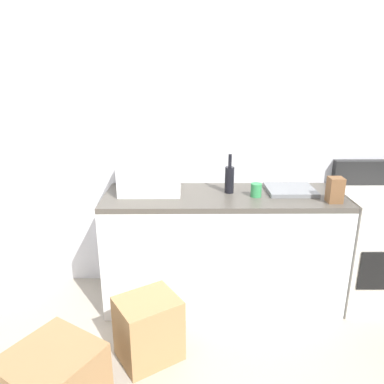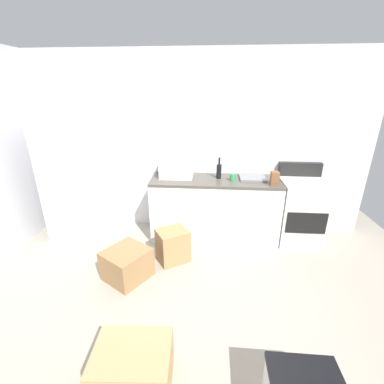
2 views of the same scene
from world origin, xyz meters
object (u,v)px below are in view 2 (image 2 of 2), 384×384
at_px(stove_oven, 300,210).
at_px(wine_bottle, 219,171).
at_px(refrigerator, 74,181).
at_px(cardboard_box_small, 133,368).
at_px(coffee_mug, 233,177).
at_px(knife_block, 275,178).
at_px(cardboard_box_large, 127,264).
at_px(cardboard_box_medium, 173,245).
at_px(microwave, 177,168).

xyz_separation_m(stove_oven, wine_bottle, (-1.17, 0.04, 0.54)).
xyz_separation_m(refrigerator, cardboard_box_small, (1.47, -2.16, -0.66)).
bearing_deg(cardboard_box_small, stove_oven, 50.87).
xyz_separation_m(wine_bottle, cardboard_box_small, (-0.63, -2.26, -0.84)).
relative_size(stove_oven, wine_bottle, 3.67).
bearing_deg(coffee_mug, stove_oven, 3.11).
bearing_deg(stove_oven, refrigerator, -179.03).
bearing_deg(refrigerator, stove_oven, 0.97).
distance_m(knife_block, cardboard_box_large, 2.13).
bearing_deg(wine_bottle, refrigerator, -177.34).
distance_m(refrigerator, coffee_mug, 2.29).
distance_m(wine_bottle, knife_block, 0.76).
relative_size(refrigerator, cardboard_box_large, 3.62).
height_order(refrigerator, cardboard_box_small, refrigerator).
relative_size(stove_oven, cardboard_box_large, 2.39).
xyz_separation_m(stove_oven, coffee_mug, (-0.98, -0.05, 0.48)).
height_order(stove_oven, cardboard_box_small, stove_oven).
distance_m(coffee_mug, cardboard_box_small, 2.44).
height_order(coffee_mug, cardboard_box_medium, coffee_mug).
relative_size(refrigerator, cardboard_box_small, 3.00).
bearing_deg(knife_block, microwave, 169.47).
height_order(stove_oven, knife_block, stove_oven).
bearing_deg(knife_block, refrigerator, 177.50).
bearing_deg(wine_bottle, coffee_mug, -26.82).
xyz_separation_m(cardboard_box_medium, cardboard_box_small, (-0.06, -1.55, -0.04)).
bearing_deg(coffee_mug, cardboard_box_large, -141.63).
xyz_separation_m(wine_bottle, cardboard_box_medium, (-0.57, -0.70, -0.80)).
relative_size(wine_bottle, coffee_mug, 3.00).
bearing_deg(wine_bottle, knife_block, -16.98).
relative_size(stove_oven, cardboard_box_small, 1.99).
bearing_deg(cardboard_box_medium, stove_oven, 20.81).
bearing_deg(coffee_mug, cardboard_box_medium, -141.24).
height_order(wine_bottle, cardboard_box_small, wine_bottle).
height_order(refrigerator, cardboard_box_medium, refrigerator).
distance_m(cardboard_box_large, cardboard_box_medium, 0.61).
distance_m(microwave, coffee_mug, 0.80).
relative_size(wine_bottle, cardboard_box_large, 0.65).
distance_m(microwave, wine_bottle, 0.60).
relative_size(coffee_mug, knife_block, 0.56).
relative_size(cardboard_box_medium, cardboard_box_small, 0.77).
xyz_separation_m(refrigerator, stove_oven, (3.27, 0.06, -0.37)).
height_order(wine_bottle, knife_block, wine_bottle).
bearing_deg(stove_oven, cardboard_box_medium, -159.19).
bearing_deg(wine_bottle, cardboard_box_small, -105.55).
bearing_deg(cardboard_box_medium, refrigerator, 158.31).
relative_size(stove_oven, coffee_mug, 11.00).
distance_m(cardboard_box_medium, cardboard_box_small, 1.55).
bearing_deg(coffee_mug, cardboard_box_small, -110.72).
bearing_deg(cardboard_box_small, refrigerator, 124.20).
relative_size(refrigerator, stove_oven, 1.51).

